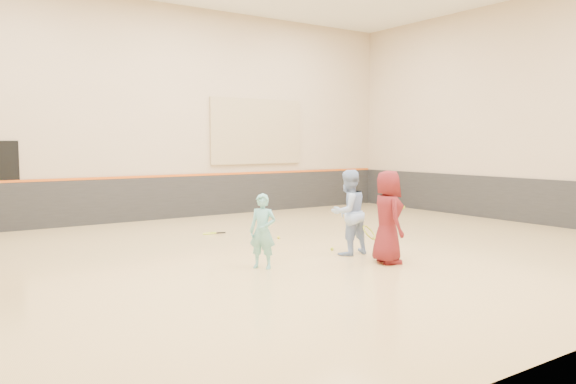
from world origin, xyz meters
TOP-DOWN VIEW (x-y plane):
  - room at (0.00, 0.00)m, footprint 15.04×12.04m
  - wainscot_back at (0.00, 5.97)m, footprint 14.90×0.04m
  - wainscot_right at (7.47, 0.00)m, footprint 0.04×11.90m
  - accent_stripe at (0.00, 5.96)m, footprint 14.90×0.03m
  - acoustic_panel at (2.80, 5.95)m, footprint 3.20×0.08m
  - girl at (-1.26, -0.90)m, footprint 0.53×0.56m
  - instructor at (0.72, -0.83)m, footprint 0.82×0.65m
  - young_man at (0.80, -1.80)m, footprint 0.78×0.95m
  - held_racket at (0.93, -1.19)m, footprint 0.53×0.53m
  - spare_racket at (-0.38, 2.90)m, footprint 0.73×0.73m
  - ball_under_racket at (0.72, -0.35)m, footprint 0.07×0.07m
  - ball_in_hand at (1.01, -1.98)m, footprint 0.07×0.07m
  - ball_beside_spare at (0.58, 1.39)m, footprint 0.07×0.07m

SIDE VIEW (x-z plane):
  - ball_under_racket at x=0.72m, z-range 0.00..0.07m
  - ball_beside_spare at x=0.58m, z-range 0.00..0.07m
  - spare_racket at x=-0.38m, z-range 0.00..0.11m
  - held_racket at x=0.93m, z-range 0.16..0.76m
  - wainscot_back at x=0.00m, z-range 0.00..1.20m
  - wainscot_right at x=7.47m, z-range 0.00..1.20m
  - girl at x=-1.26m, z-range 0.00..1.28m
  - room at x=0.00m, z-range -2.30..3.92m
  - instructor at x=0.72m, z-range 0.00..1.64m
  - young_man at x=0.80m, z-range 0.00..1.66m
  - ball_in_hand at x=1.01m, z-range 0.98..1.04m
  - accent_stripe at x=0.00m, z-range 1.19..1.25m
  - acoustic_panel at x=2.80m, z-range 1.50..3.50m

